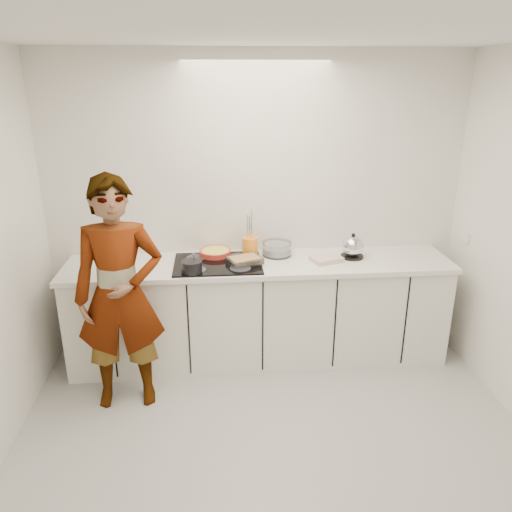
{
  "coord_description": "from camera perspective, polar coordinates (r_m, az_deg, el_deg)",
  "views": [
    {
      "loc": [
        -0.37,
        -2.61,
        2.39
      ],
      "look_at": [
        -0.05,
        1.05,
        1.05
      ],
      "focal_mm": 35.0,
      "sensor_mm": 36.0,
      "label": 1
    }
  ],
  "objects": [
    {
      "name": "tea_towel",
      "position": [
        4.24,
        8.05,
        -0.34
      ],
      "size": [
        0.29,
        0.25,
        0.04
      ],
      "primitive_type": "cube",
      "rotation": [
        0.0,
        0.0,
        0.33
      ],
      "color": "white",
      "rests_on": "countertop"
    },
    {
      "name": "ceiling",
      "position": [
        2.65,
        3.36,
        24.54
      ],
      "size": [
        3.6,
        3.2,
        0.0
      ],
      "primitive_type": "cube",
      "color": "white",
      "rests_on": "wall_back"
    },
    {
      "name": "countertop",
      "position": [
        4.19,
        0.41,
        -0.96
      ],
      "size": [
        3.24,
        0.64,
        0.04
      ],
      "primitive_type": "cube",
      "color": "white",
      "rests_on": "base_cabinets"
    },
    {
      "name": "floor",
      "position": [
        3.56,
        2.45,
        -22.16
      ],
      "size": [
        3.6,
        3.2,
        0.0
      ],
      "primitive_type": "cube",
      "color": "#ABABAB",
      "rests_on": "ground"
    },
    {
      "name": "tart_dish",
      "position": [
        4.31,
        -4.68,
        0.42
      ],
      "size": [
        0.3,
        0.3,
        0.04
      ],
      "color": "red",
      "rests_on": "hob"
    },
    {
      "name": "wall_front",
      "position": [
        1.53,
        11.72,
        -25.82
      ],
      "size": [
        3.6,
        0.0,
        2.6
      ],
      "primitive_type": "cube",
      "color": "white",
      "rests_on": "ground"
    },
    {
      "name": "wall_back",
      "position": [
        4.37,
        0.03,
        5.57
      ],
      "size": [
        3.6,
        0.0,
        2.6
      ],
      "primitive_type": "cube",
      "color": "white",
      "rests_on": "ground"
    },
    {
      "name": "mixing_bowl",
      "position": [
        4.33,
        2.4,
        0.77
      ],
      "size": [
        0.32,
        0.32,
        0.12
      ],
      "color": "silver",
      "rests_on": "countertop"
    },
    {
      "name": "kettle",
      "position": [
        4.33,
        10.98,
        0.98
      ],
      "size": [
        0.22,
        0.22,
        0.22
      ],
      "color": "black",
      "rests_on": "countertop"
    },
    {
      "name": "base_cabinets",
      "position": [
        4.37,
        0.39,
        -6.54
      ],
      "size": [
        3.2,
        0.58,
        0.87
      ],
      "primitive_type": "cube",
      "color": "white",
      "rests_on": "floor"
    },
    {
      "name": "baking_dish",
      "position": [
        4.11,
        -1.29,
        -0.46
      ],
      "size": [
        0.32,
        0.28,
        0.05
      ],
      "color": "silver",
      "rests_on": "hob"
    },
    {
      "name": "saucepan",
      "position": [
        3.95,
        -7.35,
        -1.2
      ],
      "size": [
        0.2,
        0.2,
        0.16
      ],
      "color": "black",
      "rests_on": "hob"
    },
    {
      "name": "utensil_crock",
      "position": [
        4.3,
        -0.69,
        1.06
      ],
      "size": [
        0.17,
        0.17,
        0.17
      ],
      "primitive_type": "cylinder",
      "rotation": [
        0.0,
        0.0,
        -0.31
      ],
      "color": "orange",
      "rests_on": "countertop"
    },
    {
      "name": "hob",
      "position": [
        4.14,
        -4.39,
        -0.86
      ],
      "size": [
        0.72,
        0.54,
        0.01
      ],
      "primitive_type": "cube",
      "color": "black",
      "rests_on": "countertop"
    },
    {
      "name": "cook",
      "position": [
        3.76,
        -15.3,
        -4.37
      ],
      "size": [
        0.67,
        0.47,
        1.77
      ],
      "primitive_type": "imported",
      "rotation": [
        0.0,
        0.0,
        0.07
      ],
      "color": "white",
      "rests_on": "floor"
    }
  ]
}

